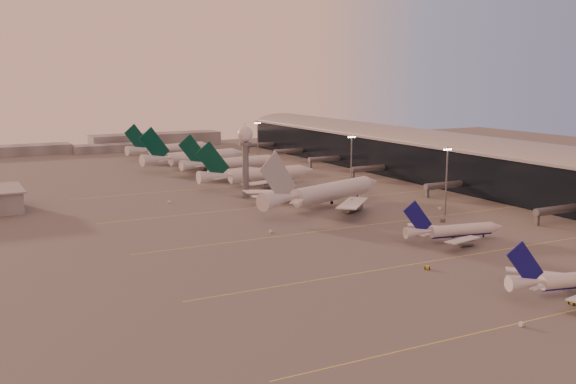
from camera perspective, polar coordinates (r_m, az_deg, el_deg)
name	(u,v)px	position (r m, az deg, el deg)	size (l,w,h in m)	color
ground	(421,277)	(175.74, 11.18, -7.05)	(700.00, 700.00, 0.00)	#565454
taxiway_markings	(387,222)	(236.38, 8.38, -2.52)	(180.00, 185.25, 0.02)	#F1E255
terminal	(455,160)	(324.46, 13.98, 2.61)	(57.00, 362.00, 23.04)	black
radar_tower	(245,148)	(275.49, -3.63, 3.78)	(6.40, 6.40, 31.10)	slate
mast_b	(447,178)	(248.44, 13.27, 1.16)	(3.60, 0.56, 25.00)	slate
mast_c	(351,161)	(289.01, 5.38, 2.61)	(3.60, 0.56, 25.00)	slate
mast_d	(258,142)	(366.37, -2.58, 4.23)	(3.60, 0.56, 25.00)	slate
distant_horizon	(119,143)	(470.54, -14.15, 4.04)	(165.00, 37.50, 9.00)	slate
narrowbody_near	(572,283)	(172.08, 22.94, -7.08)	(34.77, 27.46, 13.76)	silver
narrowbody_mid	(455,232)	(213.13, 13.92, -3.35)	(34.75, 27.53, 13.65)	silver
widebody_white	(325,196)	(258.65, 3.19, -0.38)	(66.17, 52.11, 24.32)	silver
greentail_a	(259,177)	(307.55, -2.49, 1.24)	(59.58, 48.09, 21.63)	silver
greentail_b	(233,166)	(347.44, -4.67, 2.23)	(58.56, 47.10, 21.28)	silver
greentail_c	(196,160)	(368.99, -7.82, 2.69)	(64.20, 51.34, 23.59)	silver
greentail_d	(171,151)	(417.31, -9.88, 3.44)	(58.66, 46.89, 21.59)	silver
gsv_truck_a	(523,322)	(148.20, 19.25, -10.33)	(4.89, 2.31, 1.90)	silver
gsv_tug_near	(573,302)	(165.34, 22.98, -8.61)	(2.41, 3.63, 0.98)	yellow
gsv_tug_mid	(427,268)	(182.21, 11.71, -6.30)	(3.56, 3.38, 0.88)	yellow
gsv_truck_b	(444,218)	(239.86, 13.03, -2.18)	(6.64, 4.18, 2.52)	#515456
gsv_truck_c	(272,230)	(217.92, -1.40, -3.23)	(5.17, 3.14, 1.97)	silver
gsv_catering_b	(440,205)	(259.89, 12.76, -1.05)	(5.53, 3.75, 4.17)	silver
gsv_truck_d	(169,201)	(271.30, -10.04, -0.71)	(2.45, 5.12, 1.99)	silver
gsv_tug_hangar	(288,180)	(321.10, 0.00, 1.04)	(4.55, 3.81, 1.12)	yellow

